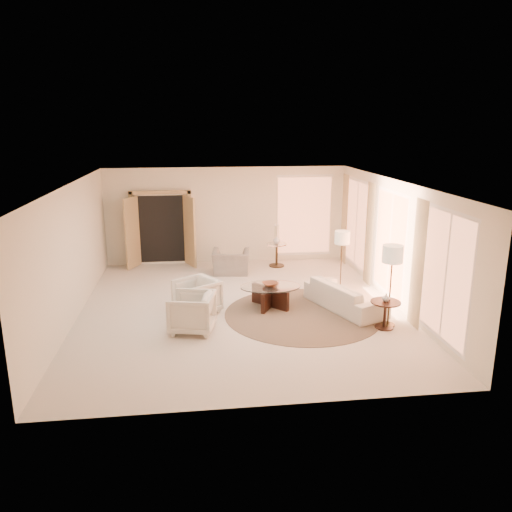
{
  "coord_description": "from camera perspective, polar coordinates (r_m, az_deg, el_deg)",
  "views": [
    {
      "loc": [
        -0.97,
        -10.41,
        3.99
      ],
      "look_at": [
        0.4,
        0.4,
        1.1
      ],
      "focal_mm": 35.0,
      "sensor_mm": 36.0,
      "label": 1
    }
  ],
  "objects": [
    {
      "name": "armchair_right",
      "position": [
        9.97,
        -7.34,
        -6.2
      ],
      "size": [
        0.94,
        0.98,
        0.86
      ],
      "primitive_type": "imported",
      "rotation": [
        0.0,
        0.0,
        -1.79
      ],
      "color": "silver",
      "rests_on": "room"
    },
    {
      "name": "end_vase",
      "position": [
        10.28,
        14.64,
        -4.63
      ],
      "size": [
        0.21,
        0.21,
        0.17
      ],
      "primitive_type": "imported",
      "rotation": [
        0.0,
        0.0,
        0.38
      ],
      "color": "silver",
      "rests_on": "end_table"
    },
    {
      "name": "windows_right",
      "position": [
        11.7,
        15.18,
        1.29
      ],
      "size": [
        0.1,
        6.4,
        2.4
      ],
      "primitive_type": null,
      "color": "#F59262",
      "rests_on": "room"
    },
    {
      "name": "floor_lamp_near",
      "position": [
        12.19,
        9.82,
        1.78
      ],
      "size": [
        0.36,
        0.36,
        1.5
      ],
      "rotation": [
        0.0,
        0.0,
        -0.2
      ],
      "color": "#2E2417",
      "rests_on": "room"
    },
    {
      "name": "accent_chair",
      "position": [
        13.67,
        -2.88,
        -0.24
      ],
      "size": [
        1.07,
        0.77,
        0.87
      ],
      "primitive_type": "imported",
      "rotation": [
        0.0,
        0.0,
        3.02
      ],
      "color": "gray",
      "rests_on": "room"
    },
    {
      "name": "area_rug",
      "position": [
        10.92,
        5.34,
        -6.61
      ],
      "size": [
        4.41,
        4.41,
        0.01
      ],
      "primitive_type": "cylinder",
      "rotation": [
        0.0,
        0.0,
        -0.39
      ],
      "color": "#3D2E23",
      "rests_on": "room"
    },
    {
      "name": "french_doors",
      "position": [
        14.56,
        -10.75,
        3.0
      ],
      "size": [
        1.95,
        0.66,
        2.16
      ],
      "color": "tan",
      "rests_on": "room"
    },
    {
      "name": "room",
      "position": [
        10.77,
        -1.84,
        0.92
      ],
      "size": [
        7.04,
        8.04,
        2.83
      ],
      "color": "beige",
      "rests_on": "ground"
    },
    {
      "name": "sofa",
      "position": [
        11.26,
        10.13,
        -4.5
      ],
      "size": [
        1.51,
        2.22,
        0.6
      ],
      "primitive_type": "imported",
      "rotation": [
        0.0,
        0.0,
        1.95
      ],
      "color": "silver",
      "rests_on": "room"
    },
    {
      "name": "side_table",
      "position": [
        14.38,
        2.38,
        0.39
      ],
      "size": [
        0.58,
        0.58,
        0.67
      ],
      "rotation": [
        0.0,
        0.0,
        0.37
      ],
      "color": "#2E2417",
      "rests_on": "room"
    },
    {
      "name": "floor_lamp_far",
      "position": [
        10.2,
        15.33,
        -0.19
      ],
      "size": [
        0.41,
        0.41,
        1.69
      ],
      "rotation": [
        0.0,
        0.0,
        0.24
      ],
      "color": "#2E2417",
      "rests_on": "room"
    },
    {
      "name": "window_back_corner",
      "position": [
        14.96,
        5.54,
        4.62
      ],
      "size": [
        1.7,
        0.1,
        2.4
      ],
      "primitive_type": null,
      "color": "#F59262",
      "rests_on": "room"
    },
    {
      "name": "armchair_left",
      "position": [
        10.89,
        -6.78,
        -4.4
      ],
      "size": [
        1.08,
        1.1,
        0.84
      ],
      "primitive_type": "imported",
      "rotation": [
        0.0,
        0.0,
        -0.98
      ],
      "color": "silver",
      "rests_on": "room"
    },
    {
      "name": "bowl",
      "position": [
        11.13,
        1.63,
        -3.25
      ],
      "size": [
        0.44,
        0.44,
        0.08
      ],
      "primitive_type": "imported",
      "rotation": [
        0.0,
        0.0,
        0.35
      ],
      "color": "brown",
      "rests_on": "coffee_table"
    },
    {
      "name": "end_table",
      "position": [
        10.37,
        14.54,
        -5.98
      ],
      "size": [
        0.6,
        0.6,
        0.57
      ],
      "rotation": [
        0.0,
        0.0,
        0.11
      ],
      "color": "black",
      "rests_on": "room"
    },
    {
      "name": "coffee_table",
      "position": [
        11.2,
        1.62,
        -4.34
      ],
      "size": [
        1.51,
        1.51,
        0.49
      ],
      "rotation": [
        0.0,
        0.0,
        0.14
      ],
      "color": "black",
      "rests_on": "room"
    },
    {
      "name": "curtains_right",
      "position": [
        12.51,
        13.42,
        2.03
      ],
      "size": [
        0.06,
        5.2,
        2.6
      ],
      "primitive_type": null,
      "color": "tan",
      "rests_on": "room"
    },
    {
      "name": "side_vase",
      "position": [
        14.29,
        2.4,
        1.83
      ],
      "size": [
        0.27,
        0.27,
        0.22
      ],
      "primitive_type": "imported",
      "rotation": [
        0.0,
        0.0,
        0.3
      ],
      "color": "silver",
      "rests_on": "side_table"
    }
  ]
}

